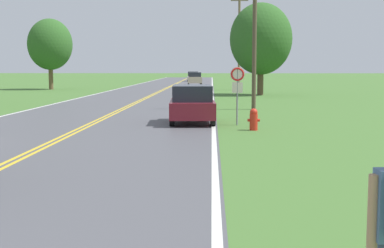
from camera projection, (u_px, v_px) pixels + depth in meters
fire_hydrant at (254, 119)px, 20.43m from camera, size 0.47×0.31×0.84m
traffic_sign at (237, 82)px, 22.06m from camera, size 0.60×0.10×2.42m
utility_pole_midground at (255, 33)px, 29.98m from camera, size 1.80×0.24×8.32m
utility_pole_far at (239, 41)px, 55.46m from camera, size 1.80×0.24×9.83m
tree_behind_sign at (261, 39)px, 45.40m from camera, size 5.29×5.29×7.83m
tree_mid_treeline at (50, 44)px, 56.58m from camera, size 4.70×4.70×7.49m
car_maroon_hatchback_mid_near at (192, 103)px, 22.90m from camera, size 2.04×3.90×1.64m
car_champagne_suv_mid_far at (195, 78)px, 69.44m from camera, size 2.00×4.17×1.70m
car_silver_hatchback_receding at (193, 76)px, 89.14m from camera, size 1.94×3.79×1.63m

